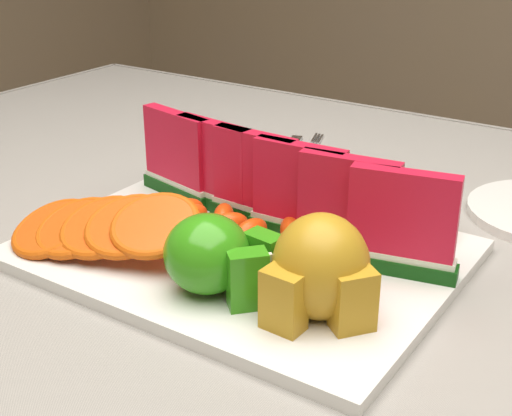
% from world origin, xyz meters
% --- Properties ---
extents(table, '(1.40, 0.90, 0.75)m').
position_xyz_m(table, '(0.00, 0.00, 0.65)').
color(table, '#543622').
rests_on(table, ground).
extents(tablecloth, '(1.53, 1.03, 0.20)m').
position_xyz_m(tablecloth, '(0.00, 0.00, 0.72)').
color(tablecloth, slate).
rests_on(tablecloth, table).
extents(platter, '(0.40, 0.30, 0.01)m').
position_xyz_m(platter, '(-0.04, -0.05, 0.76)').
color(platter, silver).
rests_on(platter, tablecloth).
extents(apple_cluster, '(0.11, 0.10, 0.07)m').
position_xyz_m(apple_cluster, '(-0.01, -0.14, 0.80)').
color(apple_cluster, '#218E11').
rests_on(apple_cluster, platter).
extents(pear_cluster, '(0.10, 0.10, 0.09)m').
position_xyz_m(pear_cluster, '(0.08, -0.12, 0.81)').
color(pear_cluster, '#9C7217').
rests_on(pear_cluster, platter).
extents(fork, '(0.07, 0.19, 0.00)m').
position_xyz_m(fork, '(-0.16, 0.22, 0.76)').
color(fork, silver).
rests_on(fork, tablecloth).
extents(watermelon_row, '(0.39, 0.07, 0.10)m').
position_xyz_m(watermelon_row, '(-0.04, -0.00, 0.82)').
color(watermelon_row, '#12400D').
rests_on(watermelon_row, platter).
extents(orange_fan_front, '(0.21, 0.13, 0.06)m').
position_xyz_m(orange_fan_front, '(-0.15, -0.13, 0.80)').
color(orange_fan_front, '#F74200').
rests_on(orange_fan_front, platter).
extents(orange_fan_back, '(0.34, 0.11, 0.05)m').
position_xyz_m(orange_fan_back, '(-0.04, 0.06, 0.79)').
color(orange_fan_back, '#F74200').
rests_on(orange_fan_back, platter).
extents(tangerine_segments, '(0.19, 0.07, 0.03)m').
position_xyz_m(tangerine_segments, '(-0.05, -0.04, 0.78)').
color(tangerine_segments, orange).
rests_on(tangerine_segments, platter).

